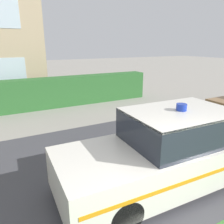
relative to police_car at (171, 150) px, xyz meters
The scene contains 3 objects.
road_strip 1.76m from the police_car, 126.99° to the left, with size 28.00×5.05×0.01m, color #424247.
garden_hedge 6.88m from the police_car, 90.47° to the left, with size 8.08×0.77×1.33m, color #2D662D.
police_car is the anchor object (origin of this frame).
Camera 1 is at (-1.93, -0.78, 2.76)m, focal length 35.00 mm.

